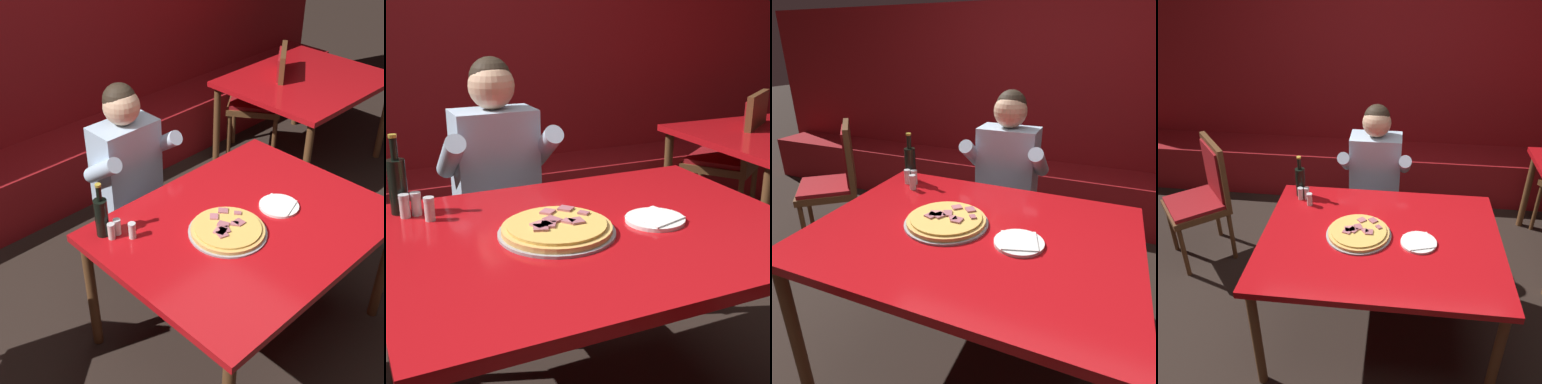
{
  "view_description": "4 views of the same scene",
  "coord_description": "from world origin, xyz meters",
  "views": [
    {
      "loc": [
        -1.7,
        -1.35,
        2.4
      ],
      "look_at": [
        -0.17,
        0.22,
        0.92
      ],
      "focal_mm": 50.0,
      "sensor_mm": 36.0,
      "label": 1
    },
    {
      "loc": [
        -0.75,
        -1.5,
        1.45
      ],
      "look_at": [
        -0.02,
        0.09,
        0.87
      ],
      "focal_mm": 50.0,
      "sensor_mm": 36.0,
      "label": 2
    },
    {
      "loc": [
        0.5,
        -1.24,
        1.53
      ],
      "look_at": [
        -0.13,
        0.2,
        0.85
      ],
      "focal_mm": 32.0,
      "sensor_mm": 36.0,
      "label": 3
    },
    {
      "loc": [
        0.06,
        -2.05,
        2.3
      ],
      "look_at": [
        -0.2,
        0.15,
        0.97
      ],
      "focal_mm": 40.0,
      "sensor_mm": 36.0,
      "label": 4
    }
  ],
  "objects": [
    {
      "name": "main_dining_table",
      "position": [
        0.0,
        0.0,
        0.69
      ],
      "size": [
        1.42,
        1.09,
        0.76
      ],
      "color": "brown",
      "rests_on": "ground_plane"
    },
    {
      "name": "shaker_red_pepper_flakes",
      "position": [
        -0.49,
        0.31,
        0.8
      ],
      "size": [
        0.04,
        0.04,
        0.09
      ],
      "color": "silver",
      "rests_on": "main_dining_table"
    },
    {
      "name": "booth_bench",
      "position": [
        0.0,
        1.86,
        0.23
      ],
      "size": [
        6.46,
        0.48,
        0.46
      ],
      "primitive_type": "cube",
      "color": "maroon",
      "rests_on": "ground_plane"
    },
    {
      "name": "beer_bottle",
      "position": [
        -0.57,
        0.43,
        0.87
      ],
      "size": [
        0.07,
        0.07,
        0.29
      ],
      "color": "black",
      "rests_on": "main_dining_table"
    },
    {
      "name": "pizza",
      "position": [
        -0.13,
        0.01,
        0.78
      ],
      "size": [
        0.39,
        0.39,
        0.05
      ],
      "color": "#9E9EA3",
      "rests_on": "main_dining_table"
    },
    {
      "name": "diner_seated_blue_shirt",
      "position": [
        -0.09,
        0.78,
        0.71
      ],
      "size": [
        0.53,
        0.53,
        1.27
      ],
      "color": "black",
      "rests_on": "ground_plane"
    },
    {
      "name": "shaker_black_pepper",
      "position": [
        -0.56,
        0.37,
        0.8
      ],
      "size": [
        0.04,
        0.04,
        0.09
      ],
      "color": "silver",
      "rests_on": "main_dining_table"
    },
    {
      "name": "dining_chair_near_right",
      "position": [
        1.64,
        1.2,
        0.58
      ],
      "size": [
        0.61,
        0.61,
        0.98
      ],
      "color": "brown",
      "rests_on": "ground_plane"
    },
    {
      "name": "booth_wall_panel",
      "position": [
        0.0,
        2.18,
        0.95
      ],
      "size": [
        6.8,
        0.16,
        1.9
      ],
      "primitive_type": "cube",
      "color": "maroon",
      "rests_on": "ground_plane"
    },
    {
      "name": "shaker_parmesan",
      "position": [
        -0.52,
        0.38,
        0.8
      ],
      "size": [
        0.04,
        0.04,
        0.09
      ],
      "color": "silver",
      "rests_on": "main_dining_table"
    },
    {
      "name": "plate_white_paper",
      "position": [
        0.22,
        -0.03,
        0.77
      ],
      "size": [
        0.21,
        0.21,
        0.02
      ],
      "color": "white",
      "rests_on": "main_dining_table"
    }
  ]
}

